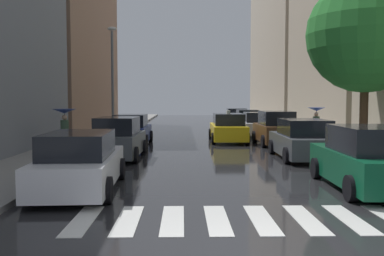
# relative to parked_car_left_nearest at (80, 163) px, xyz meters

# --- Properties ---
(ground_plane) EXTENTS (28.00, 72.00, 0.04)m
(ground_plane) POSITION_rel_parked_car_left_nearest_xyz_m (3.87, 18.98, -0.76)
(ground_plane) COLOR #242427
(sidewalk_left) EXTENTS (3.00, 72.00, 0.15)m
(sidewalk_left) POSITION_rel_parked_car_left_nearest_xyz_m (-2.63, 18.98, -0.67)
(sidewalk_left) COLOR gray
(sidewalk_left) RESTS_ON ground
(sidewalk_right) EXTENTS (3.00, 72.00, 0.15)m
(sidewalk_right) POSITION_rel_parked_car_left_nearest_xyz_m (10.37, 18.98, -0.67)
(sidewalk_right) COLOR gray
(sidewalk_right) RESTS_ON ground
(crosswalk_stripes) EXTENTS (6.75, 2.20, 0.01)m
(crosswalk_stripes) POSITION_rel_parked_car_left_nearest_xyz_m (3.87, -2.86, -0.74)
(crosswalk_stripes) COLOR silver
(crosswalk_stripes) RESTS_ON ground
(building_left_mid) EXTENTS (6.00, 18.88, 15.69)m
(building_left_mid) POSITION_rel_parked_car_left_nearest_xyz_m (-7.13, 24.79, 7.10)
(building_left_mid) COLOR #8C6B56
(building_left_mid) RESTS_ON ground
(building_right_mid) EXTENTS (6.00, 13.51, 12.87)m
(building_right_mid) POSITION_rel_parked_car_left_nearest_xyz_m (14.87, 19.25, 5.69)
(building_right_mid) COLOR #B2A38C
(building_right_mid) RESTS_ON ground
(building_right_far) EXTENTS (6.00, 19.72, 25.54)m
(building_right_far) POSITION_rel_parked_car_left_nearest_xyz_m (14.87, 37.07, 12.03)
(building_right_far) COLOR #B2A38C
(building_right_far) RESTS_ON ground
(parked_car_left_nearest) EXTENTS (2.18, 4.83, 1.57)m
(parked_car_left_nearest) POSITION_rel_parked_car_left_nearest_xyz_m (0.00, 0.00, 0.00)
(parked_car_left_nearest) COLOR silver
(parked_car_left_nearest) RESTS_ON ground
(parked_car_left_second) EXTENTS (2.08, 4.27, 1.71)m
(parked_car_left_second) POSITION_rel_parked_car_left_nearest_xyz_m (0.07, 6.27, 0.05)
(parked_car_left_second) COLOR #474C51
(parked_car_left_second) RESTS_ON ground
(parked_car_left_third) EXTENTS (2.10, 4.15, 1.62)m
(parked_car_left_third) POSITION_rel_parked_car_left_nearest_xyz_m (-0.07, 11.89, 0.02)
(parked_car_left_third) COLOR navy
(parked_car_left_third) RESTS_ON ground
(parked_car_right_nearest) EXTENTS (2.23, 4.64, 1.72)m
(parked_car_right_nearest) POSITION_rel_parked_car_left_nearest_xyz_m (7.72, 0.02, 0.06)
(parked_car_right_nearest) COLOR #0C4C2D
(parked_car_right_nearest) RESTS_ON ground
(parked_car_right_second) EXTENTS (2.21, 4.55, 1.63)m
(parked_car_right_second) POSITION_rel_parked_car_left_nearest_xyz_m (7.64, 6.01, 0.02)
(parked_car_right_second) COLOR #474C51
(parked_car_right_second) RESTS_ON ground
(parked_car_right_third) EXTENTS (1.98, 4.17, 1.81)m
(parked_car_right_third) POSITION_rel_parked_car_left_nearest_xyz_m (7.70, 11.44, 0.10)
(parked_car_right_third) COLOR brown
(parked_car_right_third) RESTS_ON ground
(parked_car_right_fourth) EXTENTS (2.23, 4.33, 1.58)m
(parked_car_right_fourth) POSITION_rel_parked_car_left_nearest_xyz_m (7.62, 16.82, 0.00)
(parked_car_right_fourth) COLOR silver
(parked_car_right_fourth) RESTS_ON ground
(parked_car_right_fifth) EXTENTS (2.05, 4.15, 1.62)m
(parked_car_right_fifth) POSITION_rel_parked_car_left_nearest_xyz_m (7.79, 22.36, 0.02)
(parked_car_right_fifth) COLOR #0C4C2D
(parked_car_right_fifth) RESTS_ON ground
(parked_car_right_sixth) EXTENTS (2.23, 4.15, 1.61)m
(parked_car_right_sixth) POSITION_rel_parked_car_left_nearest_xyz_m (7.65, 27.97, 0.01)
(parked_car_right_sixth) COLOR silver
(parked_car_right_sixth) RESTS_ON ground
(taxi_midroad) EXTENTS (2.13, 4.71, 1.81)m
(taxi_midroad) POSITION_rel_parked_car_left_nearest_xyz_m (5.33, 13.23, 0.02)
(taxi_midroad) COLOR yellow
(taxi_midroad) RESTS_ON ground
(pedestrian_foreground) EXTENTS (1.07, 1.07, 1.85)m
(pedestrian_foreground) POSITION_rel_parked_car_left_nearest_xyz_m (-2.60, 8.04, 0.79)
(pedestrian_foreground) COLOR gray
(pedestrian_foreground) RESTS_ON sidewalk_left
(pedestrian_far_side) EXTENTS (0.97, 0.97, 1.83)m
(pedestrian_far_side) POSITION_rel_parked_car_left_nearest_xyz_m (10.18, 12.42, 0.74)
(pedestrian_far_side) COLOR navy
(pedestrian_far_side) RESTS_ON sidewalk_right
(street_tree_right) EXTENTS (5.04, 5.04, 7.60)m
(street_tree_right) POSITION_rel_parked_car_left_nearest_xyz_m (10.60, 7.14, 4.48)
(street_tree_right) COLOR #513823
(street_tree_right) RESTS_ON sidewalk_right
(lamp_post_left) EXTENTS (0.60, 0.28, 6.80)m
(lamp_post_left) POSITION_rel_parked_car_left_nearest_xyz_m (-1.68, 15.80, 3.33)
(lamp_post_left) COLOR #595B60
(lamp_post_left) RESTS_ON sidewalk_left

